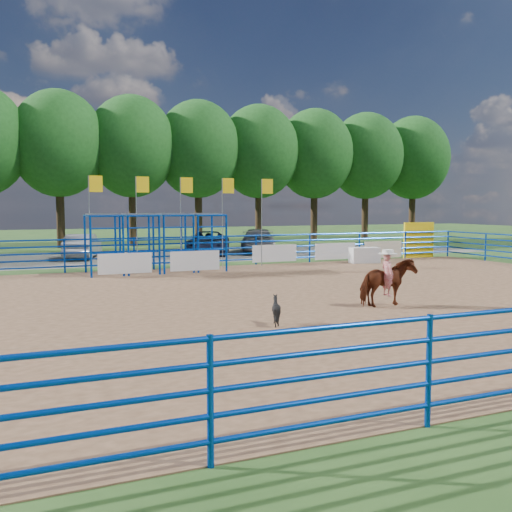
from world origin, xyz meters
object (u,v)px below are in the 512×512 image
Objects in this scene: horse_and_rider at (387,279)px; car_b at (83,246)px; announcer_table at (365,255)px; calf at (276,310)px; car_c at (208,243)px; car_d at (258,241)px.

horse_and_rider reaches higher than car_b.
calf is (-10.57, -12.04, -0.04)m from announcer_table.
car_c reaches higher than announcer_table.
horse_and_rider is at bearing -120.83° from announcer_table.
calf is 20.46m from car_c.
calf is at bearing -131.29° from announcer_table.
car_d reaches higher than announcer_table.
car_c is 3.41m from car_d.
car_c is (7.14, -0.45, 0.02)m from car_b.
car_d is at bearing -49.11° from calf.
car_d is at bearing 77.79° from horse_and_rider.
car_d is (8.16, 20.20, 0.38)m from calf.
announcer_table is 8.52m from car_d.
car_d is (3.40, 0.31, 0.04)m from car_c.
horse_and_rider is 19.60m from car_d.
announcer_table is 16.02m from calf.
horse_and_rider reaches higher than car_c.
horse_and_rider is 0.55× the size of car_b.
announcer_table is 2.08× the size of calf.
car_b is at bearing -20.44° from calf.
horse_and_rider is at bearing 101.23° from car_d.
car_c is (-5.81, 7.86, 0.30)m from announcer_table.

